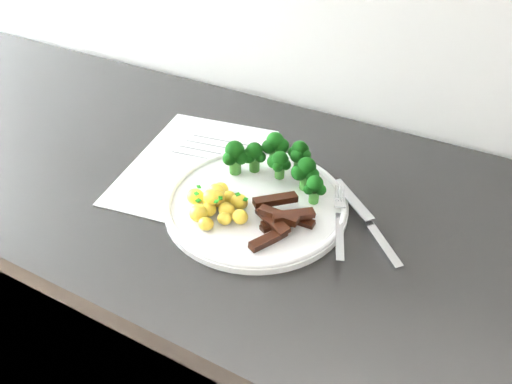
% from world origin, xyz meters
% --- Properties ---
extents(counter, '(2.44, 0.61, 0.91)m').
position_xyz_m(counter, '(-0.05, 1.67, 0.46)').
color(counter, black).
rests_on(counter, ground).
extents(recipe_paper, '(0.27, 0.34, 0.00)m').
position_xyz_m(recipe_paper, '(-0.15, 1.69, 0.91)').
color(recipe_paper, white).
rests_on(recipe_paper, counter).
extents(plate, '(0.29, 0.29, 0.02)m').
position_xyz_m(plate, '(-0.00, 1.64, 0.92)').
color(plate, white).
rests_on(plate, counter).
extents(broccoli, '(0.19, 0.10, 0.07)m').
position_xyz_m(broccoli, '(-0.00, 1.72, 0.96)').
color(broccoli, '#2C651F').
rests_on(broccoli, plate).
extents(potatoes, '(0.11, 0.10, 0.04)m').
position_xyz_m(potatoes, '(-0.05, 1.60, 0.94)').
color(potatoes, '#F4D24E').
rests_on(potatoes, plate).
extents(beef_strips, '(0.10, 0.13, 0.03)m').
position_xyz_m(beef_strips, '(0.06, 1.61, 0.94)').
color(beef_strips, black).
rests_on(beef_strips, plate).
extents(fork, '(0.07, 0.16, 0.02)m').
position_xyz_m(fork, '(0.14, 1.64, 0.93)').
color(fork, '#BBBBC0').
rests_on(fork, plate).
extents(knife, '(0.16, 0.15, 0.02)m').
position_xyz_m(knife, '(0.18, 1.67, 0.92)').
color(knife, '#BBBBC0').
rests_on(knife, plate).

